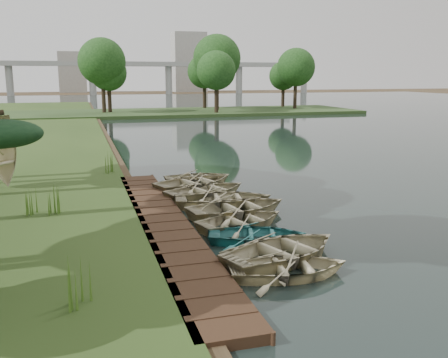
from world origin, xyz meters
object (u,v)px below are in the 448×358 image
object	(u,v)px
rowboat_2	(257,233)
rowboat_1	(284,247)
stored_rowboat	(6,180)
boardwalk	(164,225)
rowboat_0	(288,264)

from	to	relation	value
rowboat_2	rowboat_1	bearing A→B (deg)	-156.73
stored_rowboat	boardwalk	bearing A→B (deg)	-107.80
rowboat_0	stored_rowboat	size ratio (longest dim) A/B	1.00
boardwalk	rowboat_2	world-z (taller)	rowboat_2
stored_rowboat	rowboat_0	bearing A→B (deg)	-113.01
rowboat_0	stored_rowboat	distance (m)	14.60
rowboat_0	rowboat_2	bearing A→B (deg)	3.58
rowboat_0	stored_rowboat	bearing A→B (deg)	40.62
rowboat_2	rowboat_0	bearing A→B (deg)	-166.23
rowboat_0	rowboat_2	world-z (taller)	rowboat_0
rowboat_1	stored_rowboat	size ratio (longest dim) A/B	1.21
boardwalk	rowboat_0	world-z (taller)	rowboat_0
boardwalk	stored_rowboat	xyz separation A→B (m)	(-5.79, 7.10, 0.48)
rowboat_2	boardwalk	bearing A→B (deg)	64.78
boardwalk	rowboat_1	size ratio (longest dim) A/B	4.19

